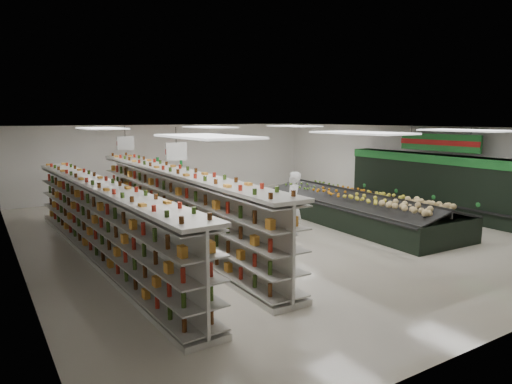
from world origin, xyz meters
TOP-DOWN VIEW (x-y plane):
  - floor at (0.00, 0.00)m, footprint 16.00×16.00m
  - ceiling at (0.00, 0.00)m, footprint 14.00×16.00m
  - wall_back at (0.00, 8.00)m, footprint 14.00×0.02m
  - wall_left at (-7.00, 0.00)m, footprint 0.02×16.00m
  - wall_right at (7.00, 0.00)m, footprint 0.02×16.00m
  - produce_wall_case at (6.53, -1.50)m, footprint 0.93×8.00m
  - aisle_sign_near at (-3.80, -2.00)m, footprint 0.52×0.06m
  - aisle_sign_far at (-3.80, 2.00)m, footprint 0.52×0.06m
  - hortifruti_banner at (6.25, -1.50)m, footprint 0.12×3.20m
  - gondola_left at (-5.13, -0.27)m, footprint 1.31×11.14m
  - gondola_center at (-2.93, 0.52)m, footprint 0.98×11.86m
  - produce_island at (3.11, -0.80)m, footprint 2.97×7.52m
  - soda_endcap at (-0.63, 6.63)m, footprint 1.57×1.32m
  - shopper_main at (0.15, -1.14)m, footprint 0.85×0.80m
  - shopper_background at (-2.80, 5.00)m, footprint 0.97×1.05m

SIDE VIEW (x-z plane):
  - floor at x=0.00m, z-range 0.00..0.00m
  - produce_island at x=3.11m, z-range -0.05..1.06m
  - soda_endcap at x=-0.63m, z-range -0.03..1.69m
  - gondola_left at x=-5.13m, z-range -0.08..1.85m
  - shopper_background at x=-2.80m, z-range 0.00..1.84m
  - gondola_center at x=-2.93m, z-range -0.08..1.97m
  - shopper_main at x=0.15m, z-range 0.00..1.96m
  - produce_wall_case at x=6.53m, z-range 0.14..2.34m
  - wall_back at x=0.00m, z-range 0.00..3.20m
  - wall_left at x=-7.00m, z-range 0.00..3.20m
  - wall_right at x=7.00m, z-range 0.00..3.20m
  - hortifruti_banner at x=6.25m, z-range 2.18..3.13m
  - aisle_sign_near at x=-3.80m, z-range 2.38..3.13m
  - aisle_sign_far at x=-3.80m, z-range 2.38..3.13m
  - ceiling at x=0.00m, z-range 3.19..3.21m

